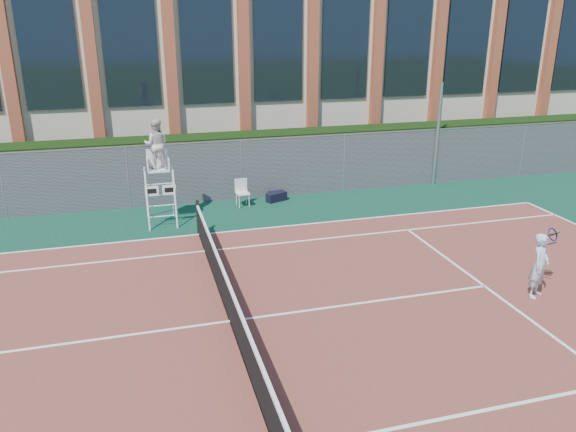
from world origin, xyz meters
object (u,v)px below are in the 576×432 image
object	(u,v)px
umpire_chair	(157,147)
steel_pole	(437,135)
tennis_player	(540,265)
plastic_chair	(242,190)

from	to	relation	value
umpire_chair	steel_pole	bearing A→B (deg)	8.65
steel_pole	umpire_chair	distance (m)	11.01
umpire_chair	tennis_player	distance (m)	11.51
tennis_player	umpire_chair	bearing A→B (deg)	136.69
umpire_chair	plastic_chair	distance (m)	3.60
steel_pole	umpire_chair	xyz separation A→B (m)	(-10.88, -1.65, 0.48)
steel_pole	plastic_chair	bearing A→B (deg)	-175.26
steel_pole	plastic_chair	distance (m)	8.16
steel_pole	tennis_player	size ratio (longest dim) A/B	2.52
umpire_chair	tennis_player	bearing A→B (deg)	-43.31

